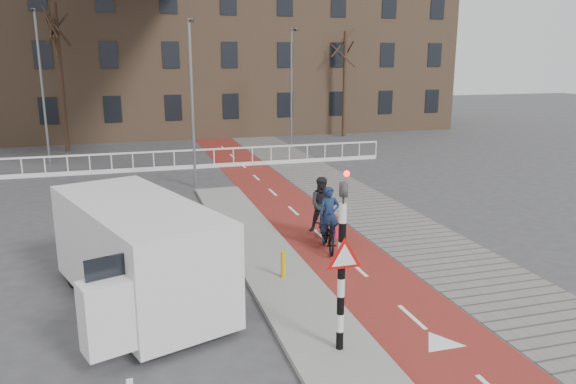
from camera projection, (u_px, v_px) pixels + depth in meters
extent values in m
plane|color=#38383A|center=(332.00, 307.00, 12.83)|extent=(120.00, 120.00, 0.00)
cube|color=maroon|center=(279.00, 198.00, 22.56)|extent=(2.50, 60.00, 0.01)
cube|color=slate|center=(344.00, 193.00, 23.32)|extent=(3.00, 60.00, 0.01)
cube|color=gray|center=(261.00, 250.00, 16.35)|extent=(1.80, 16.00, 0.12)
cylinder|color=black|center=(341.00, 278.00, 10.43)|extent=(0.14, 0.14, 2.88)
imported|color=black|center=(343.00, 182.00, 9.99)|extent=(0.13, 0.16, 0.80)
cylinder|color=#FF0C05|center=(347.00, 174.00, 9.82)|extent=(0.11, 0.02, 0.11)
cylinder|color=gold|center=(283.00, 264.00, 14.14)|extent=(0.12, 0.12, 0.68)
imported|color=black|center=(329.00, 234.00, 16.49)|extent=(0.99, 1.89, 0.95)
imported|color=#142445|center=(329.00, 214.00, 16.35)|extent=(0.67, 0.51, 1.65)
cube|color=red|center=(339.00, 233.00, 15.98)|extent=(0.28, 0.21, 0.30)
imported|color=black|center=(322.00, 222.00, 17.36)|extent=(1.01, 1.92, 1.11)
imported|color=black|center=(323.00, 205.00, 17.22)|extent=(0.99, 0.86, 1.74)
cube|color=silver|center=(138.00, 250.00, 12.74)|extent=(3.99, 6.02, 2.24)
cube|color=#219950|center=(86.00, 259.00, 12.45)|extent=(1.23, 3.37, 0.55)
cube|color=#219950|center=(188.00, 250.00, 13.07)|extent=(1.23, 3.37, 0.55)
cube|color=black|center=(141.00, 273.00, 10.36)|extent=(1.91, 0.73, 0.90)
cylinder|color=black|center=(131.00, 330.00, 10.91)|extent=(0.53, 0.83, 0.78)
cylinder|color=black|center=(217.00, 305.00, 12.00)|extent=(0.53, 0.83, 0.78)
cylinder|color=black|center=(75.00, 271.00, 13.90)|extent=(0.53, 0.83, 0.78)
cylinder|color=black|center=(147.00, 255.00, 14.99)|extent=(0.53, 0.83, 0.78)
cube|color=silver|center=(111.00, 154.00, 27.08)|extent=(28.00, 0.08, 0.08)
cube|color=silver|center=(112.00, 171.00, 27.29)|extent=(28.00, 0.10, 0.20)
cube|color=#7F6047|center=(137.00, 49.00, 40.41)|extent=(46.00, 10.00, 12.00)
cylinder|color=black|center=(61.00, 79.00, 32.54)|extent=(0.27, 0.27, 8.48)
cylinder|color=black|center=(345.00, 85.00, 38.91)|extent=(0.27, 0.27, 7.18)
cylinder|color=slate|center=(192.00, 106.00, 23.63)|extent=(0.12, 0.12, 7.05)
cylinder|color=slate|center=(42.00, 89.00, 28.69)|extent=(0.12, 0.12, 7.85)
cylinder|color=slate|center=(291.00, 89.00, 34.57)|extent=(0.12, 0.12, 7.16)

